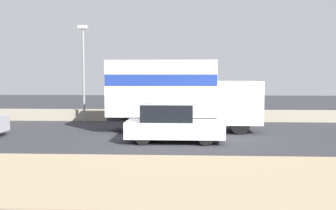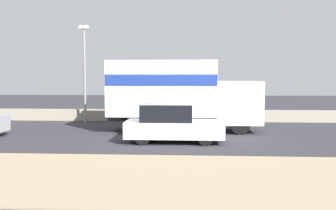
% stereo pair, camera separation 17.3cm
% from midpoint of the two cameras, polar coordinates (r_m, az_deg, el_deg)
% --- Properties ---
extents(ground_plane, '(80.00, 80.00, 0.00)m').
position_cam_midpoint_polar(ground_plane, '(16.50, 0.72, -5.49)').
color(ground_plane, '#2D2D33').
extents(dirt_shoulder_foreground, '(60.00, 5.51, 0.04)m').
position_cam_midpoint_polar(dirt_shoulder_foreground, '(10.70, -0.82, -10.82)').
color(dirt_shoulder_foreground, '#9E896B').
rests_on(dirt_shoulder_foreground, ground_plane).
extents(stone_wall_backdrop, '(60.00, 0.35, 0.73)m').
position_cam_midpoint_polar(stone_wall_backdrop, '(23.62, 1.55, -1.61)').
color(stone_wall_backdrop, '#A39984').
rests_on(stone_wall_backdrop, ground_plane).
extents(street_lamp, '(0.56, 0.28, 5.91)m').
position_cam_midpoint_polar(street_lamp, '(23.46, -12.40, 5.88)').
color(street_lamp, gray).
rests_on(street_lamp, ground_plane).
extents(box_truck, '(7.74, 2.43, 3.62)m').
position_cam_midpoint_polar(box_truck, '(19.20, 1.54, 2.07)').
color(box_truck, silver).
rests_on(box_truck, ground_plane).
extents(car_hatchback, '(4.17, 1.74, 1.65)m').
position_cam_midpoint_polar(car_hatchback, '(16.06, 0.93, -2.89)').
color(car_hatchback, silver).
rests_on(car_hatchback, ground_plane).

